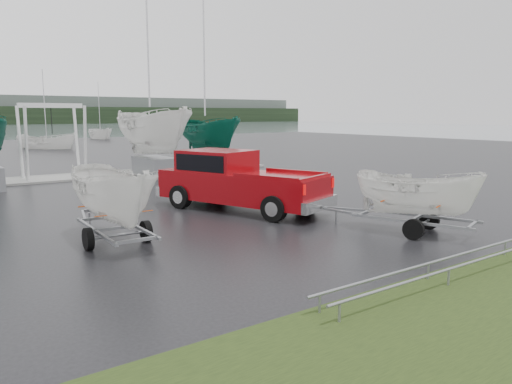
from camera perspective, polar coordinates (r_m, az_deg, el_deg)
name	(u,v)px	position (r m, az deg, el deg)	size (l,w,h in m)	color
ground_plane	(103,226)	(16.75, -17.06, -3.74)	(120.00, 120.00, 0.00)	black
grass_verge	(362,364)	(7.72, 11.99, -18.72)	(40.00, 40.00, 0.00)	black
dock	(20,181)	(29.21, -25.33, 1.17)	(30.00, 3.00, 0.12)	gray
pickup_truck	(234,179)	(18.71, -2.53, 1.50)	(4.31, 6.96, 2.19)	maroon
trailer_hitched	(419,156)	(15.45, 18.10, 3.97)	(2.32, 3.79, 4.29)	gray
trailer_parked	(112,146)	(13.94, -16.16, 5.12)	(1.80, 3.64, 5.02)	gray
boat_hoist	(52,130)	(29.37, -22.27, 6.54)	(3.30, 2.18, 4.12)	silver
keelboat_2	(153,98)	(29.11, -11.68, 10.43)	(2.77, 3.20, 10.95)	gray
keelboat_3	(209,113)	(31.12, -5.39, 8.94)	(2.27, 3.20, 10.43)	gray
mast_rack_2	(439,266)	(11.41, 20.14, -7.98)	(7.00, 0.56, 0.06)	gray
moored_boat_2	(47,149)	(55.75, -22.75, 4.59)	(3.63, 3.63, 11.37)	silver
moored_boat_3	(101,139)	(75.21, -17.34, 5.83)	(2.53, 2.60, 11.27)	silver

